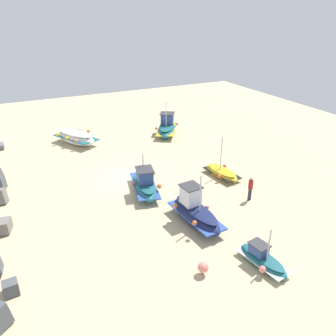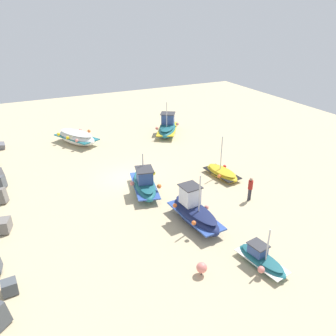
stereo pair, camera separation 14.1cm
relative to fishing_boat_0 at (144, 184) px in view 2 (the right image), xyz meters
name	(u,v)px [view 2 (the right image)]	position (x,y,z in m)	size (l,w,h in m)	color
ground_plane	(128,179)	(2.51, 0.43, -0.65)	(59.04, 59.04, 0.00)	#C6B289
fishing_boat_0	(144,184)	(0.00, 0.00, 0.00)	(4.73, 2.46, 2.87)	#1E6670
fishing_boat_1	(77,137)	(11.89, 2.33, 0.02)	(5.06, 3.93, 1.31)	white
fishing_boat_2	(167,127)	(10.58, -6.92, 0.07)	(4.91, 3.99, 3.64)	#1E6670
fishing_boat_3	(261,259)	(-9.84, -2.46, -0.25)	(3.13, 1.48, 2.41)	#1E6670
fishing_boat_4	(195,213)	(-5.02, -1.27, 0.11)	(4.55, 2.03, 3.48)	navy
fishing_boat_5	(222,173)	(-0.40, -6.41, -0.31)	(3.44, 1.74, 3.31)	gold
person_walking	(250,187)	(-4.27, -6.07, 0.36)	(0.32, 0.32, 1.75)	#2D2D38
mooring_buoy_0	(202,268)	(-9.09, 0.64, -0.21)	(0.55, 0.55, 0.71)	#3F3F42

